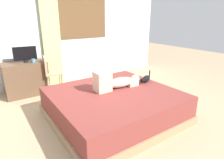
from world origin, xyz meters
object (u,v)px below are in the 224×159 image
Objects in this scene: desk at (26,79)px; tv_monitor at (25,54)px; person_lying at (116,82)px; cup at (33,61)px; cat at (146,79)px; bed at (114,105)px; chair_by_desk at (50,71)px.

tv_monitor is (0.06, 0.00, 0.55)m from desk.
person_lying is 2.21m from tv_monitor.
cat is at bearing -48.41° from cup.
bed is 2.39× the size of chair_by_desk.
desk is at bearing 156.91° from chair_by_desk.
cat is at bearing -47.85° from tv_monitor.
chair_by_desk is (-0.68, 1.67, -0.09)m from person_lying.
person_lying reaches higher than cup.
cup is at bearing 161.74° from chair_by_desk.
tv_monitor is (-1.77, 1.96, 0.37)m from cat.
tv_monitor is (-0.97, 2.02, 0.68)m from bed.
desk is 1.87× the size of tv_monitor.
cat is at bearing -52.74° from chair_by_desk.
person_lying is 1.04× the size of desk.
tv_monitor is (-1.12, 1.88, 0.32)m from person_lying.
cat is 2.19m from chair_by_desk.
bed is 24.51× the size of cup.
cat is at bearing 4.52° from bed.
desk is 0.47m from cup.
bed is 2.28× the size of desk.
chair_by_desk is at bearing 112.11° from person_lying.
person_lying is 1.80m from chair_by_desk.
desk is (-1.18, 1.88, -0.23)m from person_lying.
tv_monitor is at bearing 154.39° from chair_by_desk.
person_lying is at bearing -67.89° from chair_by_desk.
desk reaches higher than cat.
desk is (-1.83, 1.96, -0.18)m from cat.
bed is at bearing -73.76° from chair_by_desk.
bed is at bearing -136.46° from person_lying.
cat is (0.65, -0.08, -0.05)m from person_lying.
bed is at bearing -175.48° from cat.
bed is 0.86m from cat.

